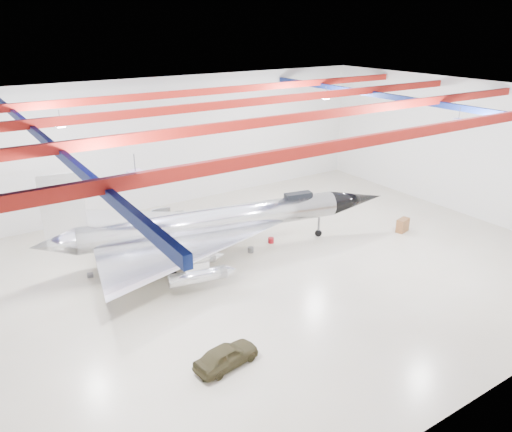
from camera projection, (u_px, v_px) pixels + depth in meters
floor at (262, 270)px, 32.69m from camera, size 40.00×40.00×0.00m
wall_back at (164, 144)px, 42.35m from camera, size 40.00×0.00×40.00m
wall_right at (464, 148)px, 40.90m from camera, size 0.00×30.00×30.00m
ceiling at (263, 100)px, 28.67m from camera, size 40.00×40.00×0.00m
ceiling_structure at (263, 112)px, 28.91m from camera, size 39.50×29.50×1.08m
jet_aircraft at (214, 224)px, 34.09m from camera, size 25.15×16.94×6.90m
jeep at (226, 356)px, 23.46m from camera, size 3.45×1.82×1.12m
desk at (403, 225)px, 38.48m from camera, size 1.25×0.84×1.05m
crate_ply at (145, 261)px, 33.49m from camera, size 0.65×0.55×0.41m
toolbox_red at (168, 236)px, 37.48m from camera, size 0.50×0.43×0.32m
engine_drum at (251, 250)px, 35.13m from camera, size 0.43×0.43×0.37m
parts_bin at (235, 215)px, 41.32m from camera, size 0.65×0.52×0.45m
crate_small at (90, 275)px, 31.76m from camera, size 0.42×0.37×0.26m
tool_chest at (271, 240)px, 36.63m from camera, size 0.55×0.55×0.39m
spares_box at (238, 221)px, 40.21m from camera, size 0.44×0.44×0.35m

